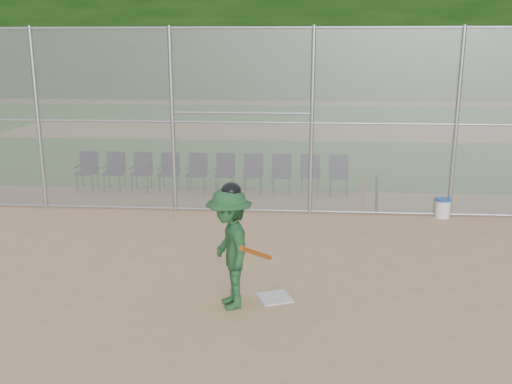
# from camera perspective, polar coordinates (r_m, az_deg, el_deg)

# --- Properties ---
(ground) EXTENTS (100.00, 100.00, 0.00)m
(ground) POSITION_cam_1_polar(r_m,az_deg,el_deg) (8.00, -1.38, -12.12)
(ground) COLOR tan
(ground) RESTS_ON ground
(grass_strip) EXTENTS (100.00, 100.00, 0.00)m
(grass_strip) POSITION_cam_1_polar(r_m,az_deg,el_deg) (25.39, 2.66, 6.21)
(grass_strip) COLOR #296D20
(grass_strip) RESTS_ON ground
(dirt_patch_far) EXTENTS (24.00, 24.00, 0.00)m
(dirt_patch_far) POSITION_cam_1_polar(r_m,az_deg,el_deg) (25.39, 2.66, 6.22)
(dirt_patch_far) COLOR tan
(dirt_patch_far) RESTS_ON ground
(backstop_fence) EXTENTS (16.09, 0.09, 4.00)m
(backstop_fence) POSITION_cam_1_polar(r_m,az_deg,el_deg) (12.25, 0.89, 7.29)
(backstop_fence) COLOR gray
(backstop_fence) RESTS_ON ground
(treeline) EXTENTS (81.00, 60.00, 11.00)m
(treeline) POSITION_cam_1_polar(r_m,az_deg,el_deg) (27.21, 2.93, 18.34)
(treeline) COLOR black
(treeline) RESTS_ON ground
(home_plate) EXTENTS (0.58, 0.58, 0.02)m
(home_plate) POSITION_cam_1_polar(r_m,az_deg,el_deg) (8.46, 1.88, -10.51)
(home_plate) COLOR silver
(home_plate) RESTS_ON ground
(batter_at_plate) EXTENTS (1.08, 1.40, 1.80)m
(batter_at_plate) POSITION_cam_1_polar(r_m,az_deg,el_deg) (7.91, -2.67, -5.59)
(batter_at_plate) COLOR #205129
(batter_at_plate) RESTS_ON ground
(water_cooler) EXTENTS (0.33, 0.33, 0.42)m
(water_cooler) POSITION_cam_1_polar(r_m,az_deg,el_deg) (12.89, 18.18, -1.51)
(water_cooler) COLOR white
(water_cooler) RESTS_ON ground
(spare_bats) EXTENTS (0.36, 0.33, 0.83)m
(spare_bats) POSITION_cam_1_polar(r_m,az_deg,el_deg) (12.83, 11.29, -0.19)
(spare_bats) COLOR #D84C14
(spare_bats) RESTS_ON ground
(chair_0) EXTENTS (0.54, 0.52, 0.96)m
(chair_0) POSITION_cam_1_polar(r_m,az_deg,el_deg) (15.21, -16.57, 2.00)
(chair_0) COLOR #0E0F34
(chair_0) RESTS_ON ground
(chair_1) EXTENTS (0.54, 0.52, 0.96)m
(chair_1) POSITION_cam_1_polar(r_m,az_deg,el_deg) (14.97, -14.02, 1.98)
(chair_1) COLOR #0E0F34
(chair_1) RESTS_ON ground
(chair_2) EXTENTS (0.54, 0.52, 0.96)m
(chair_2) POSITION_cam_1_polar(r_m,az_deg,el_deg) (14.77, -11.39, 1.96)
(chair_2) COLOR #0E0F34
(chair_2) RESTS_ON ground
(chair_3) EXTENTS (0.54, 0.52, 0.96)m
(chair_3) POSITION_cam_1_polar(r_m,az_deg,el_deg) (14.59, -8.70, 1.93)
(chair_3) COLOR #0E0F34
(chair_3) RESTS_ON ground
(chair_4) EXTENTS (0.54, 0.52, 0.96)m
(chair_4) POSITION_cam_1_polar(r_m,az_deg,el_deg) (14.45, -5.94, 1.89)
(chair_4) COLOR #0E0F34
(chair_4) RESTS_ON ground
(chair_5) EXTENTS (0.54, 0.52, 0.96)m
(chair_5) POSITION_cam_1_polar(r_m,az_deg,el_deg) (14.34, -3.14, 1.85)
(chair_5) COLOR #0E0F34
(chair_5) RESTS_ON ground
(chair_6) EXTENTS (0.54, 0.52, 0.96)m
(chair_6) POSITION_cam_1_polar(r_m,az_deg,el_deg) (14.26, -0.30, 1.81)
(chair_6) COLOR #0E0F34
(chair_6) RESTS_ON ground
(chair_7) EXTENTS (0.54, 0.52, 0.96)m
(chair_7) POSITION_cam_1_polar(r_m,az_deg,el_deg) (14.23, 2.56, 1.76)
(chair_7) COLOR #0E0F34
(chair_7) RESTS_ON ground
(chair_8) EXTENTS (0.54, 0.52, 0.96)m
(chair_8) POSITION_cam_1_polar(r_m,az_deg,el_deg) (14.22, 5.42, 1.71)
(chair_8) COLOR #0E0F34
(chair_8) RESTS_ON ground
(chair_9) EXTENTS (0.54, 0.52, 0.96)m
(chair_9) POSITION_cam_1_polar(r_m,az_deg,el_deg) (14.26, 8.29, 1.65)
(chair_9) COLOR #0E0F34
(chair_9) RESTS_ON ground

